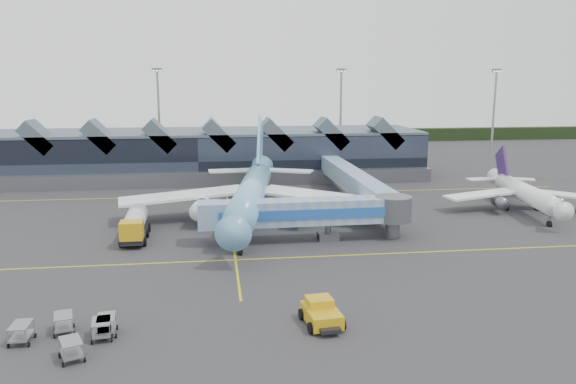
{
  "coord_description": "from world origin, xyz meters",
  "views": [
    {
      "loc": [
        -2.1,
        -67.77,
        19.57
      ],
      "look_at": [
        7.57,
        4.62,
        5.0
      ],
      "focal_mm": 35.0,
      "sensor_mm": 36.0,
      "label": 1
    }
  ],
  "objects": [
    {
      "name": "light_masts",
      "position": [
        21.0,
        62.8,
        12.49
      ],
      "size": [
        132.4,
        42.56,
        22.45
      ],
      "color": "gray",
      "rests_on": "ground"
    },
    {
      "name": "taxi_stripes",
      "position": [
        0.0,
        10.0,
        0.01
      ],
      "size": [
        120.0,
        60.0,
        0.01
      ],
      "color": "gold",
      "rests_on": "ground"
    },
    {
      "name": "baggage_carts",
      "position": [
        -13.05,
        -26.17,
        0.84
      ],
      "size": [
        7.62,
        7.11,
        1.5
      ],
      "rotation": [
        0.0,
        0.0,
        0.15
      ],
      "color": "gray",
      "rests_on": "ground"
    },
    {
      "name": "fuel_truck",
      "position": [
        -12.1,
        2.36,
        2.02
      ],
      "size": [
        3.41,
        10.8,
        3.61
      ],
      "rotation": [
        0.0,
        0.0,
        0.03
      ],
      "color": "black",
      "rests_on": "ground"
    },
    {
      "name": "pushback_tug",
      "position": [
        6.27,
        -25.69,
        0.93
      ],
      "size": [
        3.37,
        4.9,
        2.06
      ],
      "rotation": [
        0.0,
        0.0,
        0.11
      ],
      "color": "#C49712",
      "rests_on": "ground"
    },
    {
      "name": "jet_bridge",
      "position": [
        10.57,
        -1.49,
        3.57
      ],
      "size": [
        26.68,
        4.6,
        5.39
      ],
      "rotation": [
        0.0,
        0.0,
        0.02
      ],
      "color": "#758FC3",
      "rests_on": "ground"
    },
    {
      "name": "ground",
      "position": [
        0.0,
        0.0,
        0.0
      ],
      "size": [
        260.0,
        260.0,
        0.0
      ],
      "primitive_type": "plane",
      "color": "#2D2C2F",
      "rests_on": "ground"
    },
    {
      "name": "tree_line_far",
      "position": [
        0.0,
        110.0,
        2.0
      ],
      "size": [
        260.0,
        4.0,
        4.0
      ],
      "primitive_type": "cube",
      "color": "black",
      "rests_on": "ground"
    },
    {
      "name": "terminal",
      "position": [
        -5.07,
        47.35,
        4.88
      ],
      "size": [
        90.0,
        22.25,
        12.52
      ],
      "color": "black",
      "rests_on": "ground"
    },
    {
      "name": "regional_jet",
      "position": [
        44.54,
        10.62,
        2.9
      ],
      "size": [
        24.13,
        26.58,
        9.13
      ],
      "rotation": [
        0.0,
        0.0,
        -0.16
      ],
      "color": "white",
      "rests_on": "ground"
    },
    {
      "name": "main_airliner",
      "position": [
        3.16,
        10.09,
        4.16
      ],
      "size": [
        37.86,
        43.97,
        14.15
      ],
      "rotation": [
        0.0,
        0.0,
        -0.16
      ],
      "color": "#6BACD8",
      "rests_on": "ground"
    }
  ]
}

